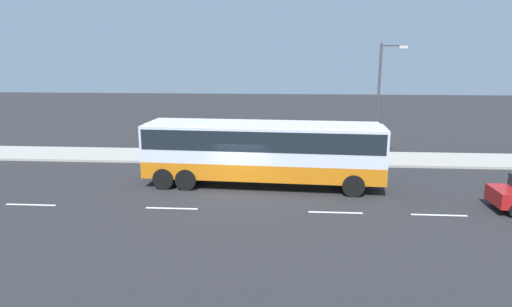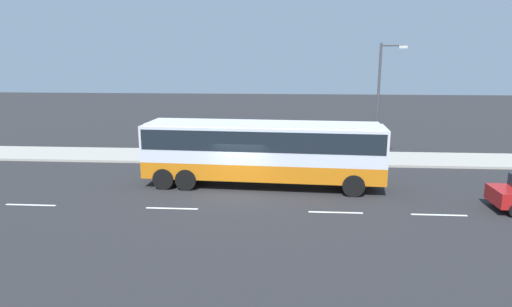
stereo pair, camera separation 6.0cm
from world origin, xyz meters
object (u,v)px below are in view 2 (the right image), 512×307
(coach_bus, at_px, (263,147))
(pedestrian_near_curb, at_px, (251,145))
(pedestrian_at_crossing, at_px, (356,145))
(street_lamp, at_px, (381,96))

(coach_bus, relative_size, pedestrian_near_curb, 7.06)
(coach_bus, height_order, pedestrian_at_crossing, coach_bus)
(pedestrian_at_crossing, relative_size, street_lamp, 0.21)
(pedestrian_near_curb, height_order, street_lamp, street_lamp)
(coach_bus, distance_m, pedestrian_near_curb, 5.24)
(coach_bus, bearing_deg, pedestrian_near_curb, 104.78)
(coach_bus, height_order, street_lamp, street_lamp)
(pedestrian_at_crossing, bearing_deg, pedestrian_near_curb, -170.60)
(pedestrian_near_curb, bearing_deg, coach_bus, 96.75)
(pedestrian_at_crossing, xyz_separation_m, street_lamp, (1.17, -1.07, 3.31))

